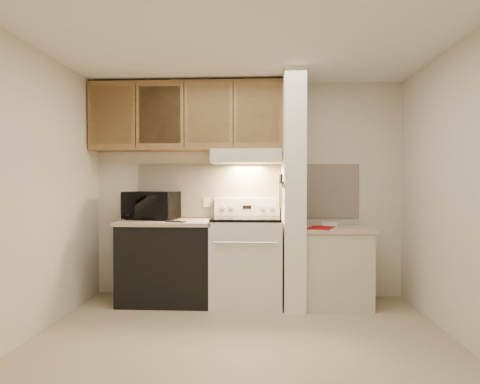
{
  "coord_description": "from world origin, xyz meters",
  "views": [
    {
      "loc": [
        0.15,
        -3.24,
        1.31
      ],
      "look_at": [
        -0.05,
        0.75,
        1.24
      ],
      "focal_mm": 30.0,
      "sensor_mm": 36.0,
      "label": 1
    }
  ],
  "objects": [
    {
      "name": "floor",
      "position": [
        0.0,
        0.0,
        0.0
      ],
      "size": [
        3.6,
        3.6,
        0.0
      ],
      "primitive_type": "plane",
      "color": "tan",
      "rests_on": "ground"
    },
    {
      "name": "ceiling",
      "position": [
        0.0,
        0.0,
        2.5
      ],
      "size": [
        3.6,
        3.6,
        0.0
      ],
      "primitive_type": "plane",
      "rotation": [
        3.14,
        0.0,
        0.0
      ],
      "color": "white",
      "rests_on": "wall_back"
    },
    {
      "name": "wall_back",
      "position": [
        0.0,
        1.5,
        1.25
      ],
      "size": [
        3.6,
        2.5,
        0.02
      ],
      "primitive_type": "cube",
      "rotation": [
        1.57,
        0.0,
        0.0
      ],
      "color": "beige",
      "rests_on": "floor"
    },
    {
      "name": "wall_left",
      "position": [
        -1.8,
        0.0,
        1.25
      ],
      "size": [
        0.02,
        3.0,
        2.5
      ],
      "primitive_type": "cube",
      "color": "beige",
      "rests_on": "floor"
    },
    {
      "name": "wall_right",
      "position": [
        1.8,
        0.0,
        1.25
      ],
      "size": [
        0.02,
        3.0,
        2.5
      ],
      "primitive_type": "cube",
      "color": "beige",
      "rests_on": "floor"
    },
    {
      "name": "backsplash",
      "position": [
        0.0,
        1.49,
        1.24
      ],
      "size": [
        2.6,
        0.02,
        0.63
      ],
      "primitive_type": "cube",
      "color": "#F5E7CE",
      "rests_on": "wall_back"
    },
    {
      "name": "range_body",
      "position": [
        0.0,
        1.16,
        0.46
      ],
      "size": [
        0.76,
        0.65,
        0.92
      ],
      "primitive_type": "cube",
      "color": "silver",
      "rests_on": "floor"
    },
    {
      "name": "oven_window",
      "position": [
        0.0,
        0.84,
        0.5
      ],
      "size": [
        0.5,
        0.01,
        0.3
      ],
      "primitive_type": "cube",
      "color": "black",
      "rests_on": "range_body"
    },
    {
      "name": "oven_handle",
      "position": [
        0.0,
        0.8,
        0.72
      ],
      "size": [
        0.65,
        0.02,
        0.02
      ],
      "primitive_type": "cylinder",
      "rotation": [
        0.0,
        1.57,
        0.0
      ],
      "color": "silver",
      "rests_on": "range_body"
    },
    {
      "name": "cooktop",
      "position": [
        0.0,
        1.16,
        0.94
      ],
      "size": [
        0.74,
        0.64,
        0.03
      ],
      "primitive_type": "cube",
      "color": "black",
      "rests_on": "range_body"
    },
    {
      "name": "range_backguard",
      "position": [
        0.0,
        1.44,
        1.05
      ],
      "size": [
        0.76,
        0.08,
        0.2
      ],
      "primitive_type": "cube",
      "color": "silver",
      "rests_on": "range_body"
    },
    {
      "name": "range_display",
      "position": [
        0.0,
        1.4,
        1.05
      ],
      "size": [
        0.1,
        0.01,
        0.04
      ],
      "primitive_type": "cube",
      "color": "black",
      "rests_on": "range_backguard"
    },
    {
      "name": "range_knob_left_outer",
      "position": [
        -0.28,
        1.4,
        1.05
      ],
      "size": [
        0.05,
        0.02,
        0.05
      ],
      "primitive_type": "cylinder",
      "rotation": [
        1.57,
        0.0,
        0.0
      ],
      "color": "silver",
      "rests_on": "range_backguard"
    },
    {
      "name": "range_knob_left_inner",
      "position": [
        -0.18,
        1.4,
        1.05
      ],
      "size": [
        0.05,
        0.02,
        0.05
      ],
      "primitive_type": "cylinder",
      "rotation": [
        1.57,
        0.0,
        0.0
      ],
      "color": "silver",
      "rests_on": "range_backguard"
    },
    {
      "name": "range_knob_right_inner",
      "position": [
        0.18,
        1.4,
        1.05
      ],
      "size": [
        0.05,
        0.02,
        0.05
      ],
      "primitive_type": "cylinder",
      "rotation": [
        1.57,
        0.0,
        0.0
      ],
      "color": "silver",
      "rests_on": "range_backguard"
    },
    {
      "name": "range_knob_right_outer",
      "position": [
        0.28,
        1.4,
        1.05
      ],
      "size": [
        0.05,
        0.02,
        0.05
      ],
      "primitive_type": "cylinder",
      "rotation": [
        1.57,
        0.0,
        0.0
      ],
      "color": "silver",
      "rests_on": "range_backguard"
    },
    {
      "name": "dishwasher_front",
      "position": [
        -0.88,
        1.17,
        0.43
      ],
      "size": [
        1.0,
        0.63,
        0.87
      ],
      "primitive_type": "cube",
      "color": "black",
      "rests_on": "floor"
    },
    {
      "name": "left_countertop",
      "position": [
        -0.88,
        1.17,
        0.89
      ],
      "size": [
        1.04,
        0.67,
        0.04
      ],
      "primitive_type": "cube",
      "color": "#BDA694",
      "rests_on": "dishwasher_front"
    },
    {
      "name": "spoon_rest",
      "position": [
        -0.75,
        0.97,
        0.92
      ],
      "size": [
        0.23,
        0.13,
        0.01
      ],
      "primitive_type": "cube",
      "rotation": [
        0.0,
        0.0,
        -0.32
      ],
      "color": "black",
      "rests_on": "left_countertop"
    },
    {
      "name": "teal_jar",
      "position": [
        -1.01,
        1.3,
        0.96
      ],
      "size": [
        0.09,
        0.09,
        0.1
      ],
      "primitive_type": "cylinder",
      "rotation": [
        0.0,
        0.0,
        -0.07
      ],
      "color": "#245A4E",
      "rests_on": "left_countertop"
    },
    {
      "name": "outlet",
      "position": [
        -0.48,
        1.48,
        1.1
      ],
      "size": [
        0.08,
        0.01,
        0.12
      ],
      "primitive_type": "cube",
      "color": "beige",
      "rests_on": "backsplash"
    },
    {
      "name": "microwave",
      "position": [
        -1.1,
        1.31,
        1.07
      ],
      "size": [
        0.63,
        0.48,
        0.32
      ],
      "primitive_type": "imported",
      "rotation": [
        0.0,
        0.0,
        -0.17
      ],
      "color": "black",
      "rests_on": "left_countertop"
    },
    {
      "name": "partition_pillar",
      "position": [
        0.51,
        1.15,
        1.25
      ],
      "size": [
        0.22,
        0.7,
        2.5
      ],
      "primitive_type": "cube",
      "color": "white",
      "rests_on": "floor"
    },
    {
      "name": "pillar_trim",
      "position": [
        0.39,
        1.15,
        1.3
      ],
      "size": [
        0.01,
        0.7,
        0.04
      ],
      "primitive_type": "cube",
      "color": "brown",
      "rests_on": "partition_pillar"
    },
    {
      "name": "knife_strip",
      "position": [
        0.39,
        1.1,
        1.32
      ],
      "size": [
        0.02,
        0.42,
        0.04
      ],
      "primitive_type": "cube",
      "color": "black",
      "rests_on": "partition_pillar"
    },
    {
      "name": "knife_blade_a",
      "position": [
        0.38,
        0.93,
        1.22
      ],
      "size": [
        0.01,
        0.03,
        0.16
      ],
      "primitive_type": "cube",
      "color": "silver",
      "rests_on": "knife_strip"
    },
    {
      "name": "knife_handle_a",
      "position": [
        0.38,
        0.93,
        1.37
      ],
      "size": [
        0.02,
        0.02,
        0.1
      ],
      "primitive_type": "cylinder",
      "color": "black",
      "rests_on": "knife_strip"
    },
    {
      "name": "knife_blade_b",
      "position": [
        0.38,
        1.03,
        1.21
      ],
      "size": [
        0.01,
        0.04,
        0.18
      ],
      "primitive_type": "cube",
      "color": "silver",
      "rests_on": "knife_strip"
    },
    {
      "name": "knife_handle_b",
      "position": [
        0.38,
        1.01,
        1.37
      ],
      "size": [
        0.02,
        0.02,
        0.1
      ],
      "primitive_type": "cylinder",
      "color": "black",
      "rests_on": "knife_strip"
    },
    {
      "name": "knife_blade_c",
      "position": [
        0.38,
        1.09,
        1.2
      ],
      "size": [
        0.01,
        0.04,
        0.2
      ],
      "primitive_type": "cube",
      "color": "silver",
      "rests_on": "knife_strip"
    },
    {
      "name": "knife_handle_c",
      "position": [
        0.38,
        1.1,
        1.37
      ],
      "size": [
        0.02,
        0.02,
        0.1
      ],
      "primitive_type": "cylinder",
      "color": "black",
      "rests_on": "knife_strip"
    },
    {
      "name": "knife_blade_d",
      "position": [
        0.38,
        1.17,
        1.22
      ],
      "size": [
        0.01,
        0.04,
        0.16
      ],
      "primitive_type": "cube",
      "color": "silver",
      "rests_on": "knife_strip"
    },
    {
      "name": "knife_handle_d",
      "position": [
        0.38,
        1.17,
        1.37
      ],
      "size": [
        0.02,
        0.02,
        0.1
      ],
      "primitive_type": "cylinder",
      "color": "black",
      "rests_on": "knife_strip"
    },
    {
      "name": "knife_blade_e",
      "position": [
        0.38,
        1.25,
        1.21
      ],
      "size": [
        0.01,
        0.04,
        0.18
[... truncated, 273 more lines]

